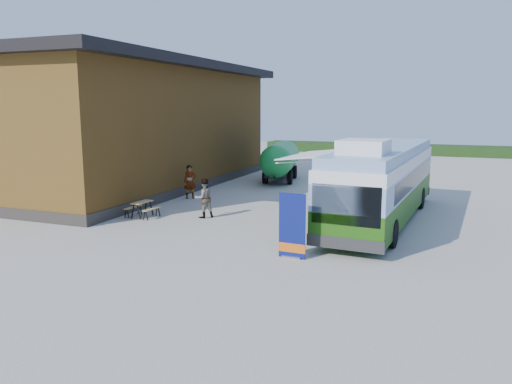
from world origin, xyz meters
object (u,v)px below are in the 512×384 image
at_px(bus, 383,180).
at_px(picnic_table, 142,206).
at_px(person_a, 190,182).
at_px(slurry_tanker, 280,159).
at_px(person_b, 204,198).
at_px(banner, 292,232).

height_order(bus, picnic_table, bus).
height_order(person_a, slurry_tanker, slurry_tanker).
bearing_deg(person_b, banner, 92.30).
distance_m(person_a, person_b, 4.83).
distance_m(person_b, slurry_tanker, 11.80).
relative_size(picnic_table, person_a, 0.71).
bearing_deg(person_a, picnic_table, -124.65).
height_order(person_a, person_b, person_a).
relative_size(banner, slurry_tanker, 0.32).
relative_size(bus, slurry_tanker, 1.80).
relative_size(picnic_table, slurry_tanker, 0.19).
xyz_separation_m(picnic_table, person_a, (-0.24, 4.83, 0.38)).
distance_m(person_a, slurry_tanker, 8.27).
xyz_separation_m(picnic_table, slurry_tanker, (2.21, 12.71, 0.94)).
bearing_deg(bus, person_a, 174.13).
relative_size(person_a, slurry_tanker, 0.27).
bearing_deg(banner, picnic_table, 160.82).
relative_size(bus, person_a, 6.78).
relative_size(person_b, slurry_tanker, 0.26).
bearing_deg(person_a, slurry_tanker, 35.31).
height_order(bus, slurry_tanker, bus).
bearing_deg(bus, picnic_table, -159.15).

